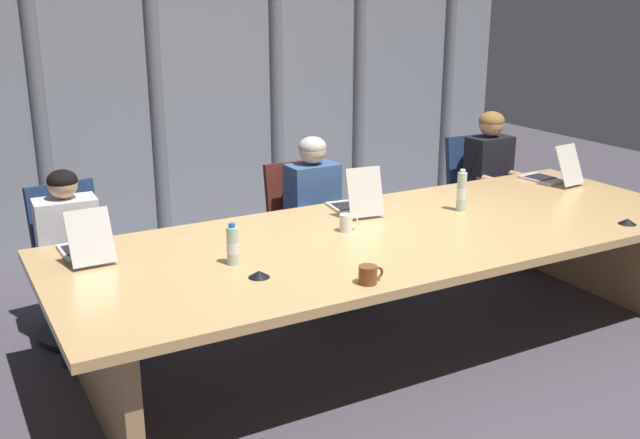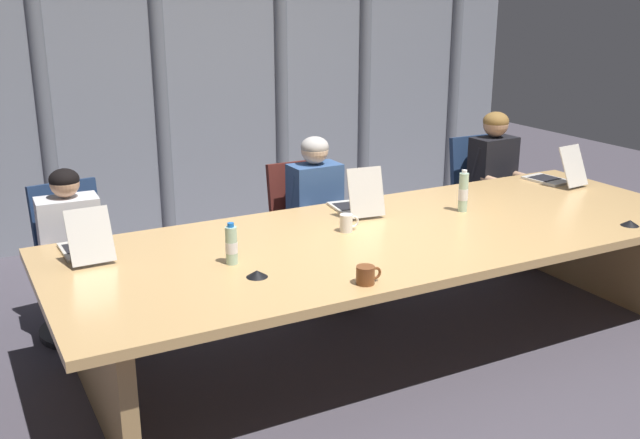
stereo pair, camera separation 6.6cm
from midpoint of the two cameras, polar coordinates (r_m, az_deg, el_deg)
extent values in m
plane|color=#47424C|center=(4.65, 6.09, -9.64)|extent=(12.50, 12.50, 0.00)
cube|color=tan|center=(4.37, 6.38, -1.30)|extent=(4.03, 1.48, 0.05)
cube|color=black|center=(4.40, 6.35, -2.10)|extent=(3.43, 0.10, 0.06)
cube|color=tan|center=(3.88, -16.35, -10.34)|extent=(0.08, 1.26, 0.69)
cube|color=tan|center=(5.64, 21.31, -2.08)|extent=(0.08, 1.26, 0.69)
cube|color=gray|center=(6.74, -7.46, 11.40)|extent=(6.25, 0.10, 2.85)
cylinder|color=slate|center=(6.31, -20.62, 10.07)|extent=(0.12, 0.12, 2.79)
cylinder|color=slate|center=(6.51, -12.09, 10.97)|extent=(0.12, 0.12, 2.79)
cylinder|color=slate|center=(6.91, -2.76, 11.67)|extent=(0.12, 0.12, 2.79)
cylinder|color=slate|center=(7.34, 3.78, 11.98)|extent=(0.12, 0.12, 2.79)
cylinder|color=slate|center=(7.98, 10.72, 12.15)|extent=(0.12, 0.12, 2.79)
cube|color=beige|center=(4.22, -17.54, -2.25)|extent=(0.23, 0.32, 0.02)
cube|color=black|center=(4.24, -17.62, -2.03)|extent=(0.20, 0.18, 0.00)
cube|color=beige|center=(3.97, -17.04, -1.23)|extent=(0.23, 0.14, 0.27)
cube|color=black|center=(3.97, -17.06, -1.17)|extent=(0.21, 0.12, 0.24)
cube|color=beige|center=(4.80, 2.93, 0.90)|extent=(0.27, 0.35, 0.02)
cube|color=black|center=(4.82, 2.81, 1.09)|extent=(0.22, 0.20, 0.00)
cube|color=beige|center=(4.58, 4.03, 2.13)|extent=(0.24, 0.12, 0.30)
cube|color=black|center=(4.58, 3.99, 2.17)|extent=(0.22, 0.10, 0.27)
cube|color=beige|center=(5.79, 17.59, 2.97)|extent=(0.25, 0.34, 0.02)
cube|color=black|center=(5.80, 17.42, 3.12)|extent=(0.20, 0.20, 0.00)
cube|color=beige|center=(5.63, 19.48, 3.96)|extent=(0.23, 0.15, 0.28)
cube|color=black|center=(5.63, 19.44, 3.99)|extent=(0.21, 0.13, 0.25)
cube|color=navy|center=(4.86, -17.65, -4.00)|extent=(0.54, 0.54, 0.08)
cube|color=navy|center=(4.97, -18.79, -0.09)|extent=(0.44, 0.18, 0.51)
cylinder|color=#262628|center=(4.93, -17.44, -6.17)|extent=(0.05, 0.05, 0.32)
cylinder|color=black|center=(5.01, -17.26, -8.06)|extent=(0.60, 0.60, 0.04)
cube|color=#511E19|center=(5.34, -0.51, -1.23)|extent=(0.48, 0.48, 0.08)
cube|color=#511E19|center=(5.45, -1.57, 2.12)|extent=(0.43, 0.12, 0.46)
cylinder|color=#262628|center=(5.41, -0.50, -3.24)|extent=(0.05, 0.05, 0.32)
cylinder|color=black|center=(5.48, -0.50, -5.00)|extent=(0.60, 0.60, 0.04)
cube|color=navy|center=(6.26, 13.18, 1.08)|extent=(0.49, 0.49, 0.08)
cube|color=navy|center=(6.35, 12.10, 4.12)|extent=(0.43, 0.13, 0.51)
cylinder|color=#262628|center=(6.31, 13.06, -0.66)|extent=(0.05, 0.05, 0.32)
cylinder|color=black|center=(6.37, 12.95, -2.20)|extent=(0.60, 0.60, 0.04)
cube|color=silver|center=(4.75, -18.54, -1.10)|extent=(0.37, 0.23, 0.47)
sphere|color=tan|center=(4.66, -18.92, 2.71)|extent=(0.18, 0.18, 0.18)
ellipsoid|color=black|center=(4.65, -18.94, 2.97)|extent=(0.18, 0.18, 0.13)
cylinder|color=silver|center=(4.75, -16.77, -0.36)|extent=(0.08, 0.14, 0.27)
cylinder|color=tan|center=(4.59, -16.21, -2.47)|extent=(0.08, 0.30, 0.06)
cylinder|color=silver|center=(4.72, -20.42, -0.84)|extent=(0.08, 0.14, 0.27)
cylinder|color=tan|center=(4.56, -19.98, -2.98)|extent=(0.08, 0.30, 0.06)
cylinder|color=#262833|center=(4.66, -16.68, -4.72)|extent=(0.15, 0.40, 0.13)
cylinder|color=#262833|center=(4.57, -16.08, -7.82)|extent=(0.11, 0.11, 0.42)
cylinder|color=#262833|center=(4.64, -19.11, -5.06)|extent=(0.15, 0.40, 0.13)
cylinder|color=#262833|center=(4.55, -18.57, -8.19)|extent=(0.11, 0.11, 0.42)
cube|color=#335184|center=(5.26, -0.04, 1.72)|extent=(0.36, 0.22, 0.49)
sphere|color=beige|center=(5.18, -0.04, 5.43)|extent=(0.19, 0.19, 0.19)
ellipsoid|color=#B2ADA8|center=(5.17, -0.04, 5.69)|extent=(0.20, 0.20, 0.15)
cylinder|color=#335184|center=(5.32, 1.39, 2.51)|extent=(0.07, 0.14, 0.27)
cylinder|color=beige|center=(5.18, 2.54, 0.73)|extent=(0.07, 0.30, 0.06)
cylinder|color=#335184|center=(5.18, -1.51, 2.10)|extent=(0.07, 0.14, 0.27)
cylinder|color=beige|center=(5.03, -0.40, 0.26)|extent=(0.07, 0.30, 0.06)
cylinder|color=#262833|center=(5.22, 1.97, -1.57)|extent=(0.14, 0.40, 0.13)
cylinder|color=#262833|center=(5.15, 2.97, -4.24)|extent=(0.11, 0.11, 0.42)
cylinder|color=#262833|center=(5.13, 0.05, -1.91)|extent=(0.14, 0.40, 0.13)
cylinder|color=#262833|center=(5.05, 1.03, -4.65)|extent=(0.11, 0.11, 0.42)
cube|color=black|center=(6.17, 13.60, 3.80)|extent=(0.37, 0.23, 0.54)
sphere|color=tan|center=(6.10, 13.85, 7.22)|extent=(0.20, 0.20, 0.20)
ellipsoid|color=olive|center=(6.10, 13.86, 7.45)|extent=(0.21, 0.21, 0.15)
cylinder|color=black|center=(6.26, 14.65, 4.64)|extent=(0.08, 0.14, 0.27)
cylinder|color=tan|center=(6.14, 15.94, 3.18)|extent=(0.07, 0.30, 0.06)
cylinder|color=black|center=(6.06, 12.61, 4.37)|extent=(0.08, 0.14, 0.27)
cylinder|color=tan|center=(5.93, 13.90, 2.85)|extent=(0.07, 0.30, 0.06)
cylinder|color=#262833|center=(6.18, 15.35, 0.81)|extent=(0.15, 0.40, 0.13)
cylinder|color=#262833|center=(6.12, 16.38, -1.40)|extent=(0.11, 0.11, 0.42)
cylinder|color=#262833|center=(6.04, 14.01, 0.55)|extent=(0.15, 0.40, 0.13)
cylinder|color=#262833|center=(5.98, 15.05, -1.72)|extent=(0.11, 0.11, 0.42)
cylinder|color=#ADD1B2|center=(4.82, 11.50, 2.08)|extent=(0.06, 0.06, 0.25)
cylinder|color=white|center=(4.82, 11.49, 1.94)|extent=(0.06, 0.06, 0.08)
cylinder|color=white|center=(4.78, 11.59, 3.68)|extent=(0.03, 0.03, 0.02)
cylinder|color=#ADD1B2|center=(3.83, -6.43, -2.02)|extent=(0.06, 0.06, 0.20)
cylinder|color=white|center=(3.84, -6.42, -2.16)|extent=(0.06, 0.06, 0.06)
cylinder|color=blue|center=(3.80, -6.49, -0.43)|extent=(0.03, 0.03, 0.02)
cylinder|color=brown|center=(3.58, 4.09, -4.35)|extent=(0.09, 0.09, 0.09)
torus|color=brown|center=(3.60, 4.87, -4.19)|extent=(0.06, 0.01, 0.06)
cylinder|color=white|center=(4.34, 2.49, -0.28)|extent=(0.08, 0.08, 0.11)
torus|color=white|center=(4.36, 3.06, -0.18)|extent=(0.07, 0.01, 0.07)
cone|color=black|center=(3.67, -4.42, -4.23)|extent=(0.11, 0.11, 0.03)
cone|color=black|center=(4.85, 23.38, -0.24)|extent=(0.11, 0.11, 0.03)
camera|label=1|loc=(0.03, -89.55, 0.14)|focal=41.04mm
camera|label=2|loc=(0.03, 90.45, -0.14)|focal=41.04mm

